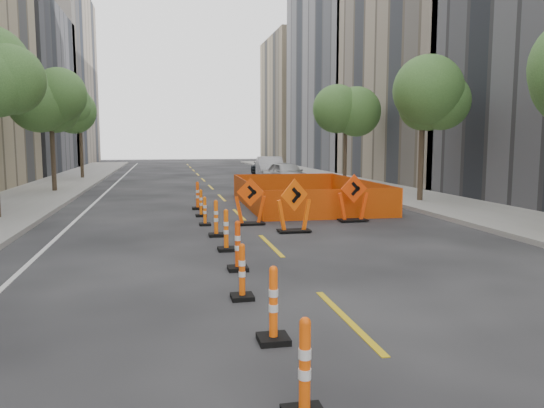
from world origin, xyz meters
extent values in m
plane|color=black|center=(0.00, 0.00, 0.00)|extent=(140.00, 140.00, 0.00)
cube|color=gray|center=(9.00, 12.00, 0.07)|extent=(4.00, 90.00, 0.15)
cube|color=gray|center=(-17.00, 55.60, 10.00)|extent=(12.00, 20.00, 20.00)
cube|color=gray|center=(17.00, 23.80, 7.00)|extent=(12.00, 16.00, 14.00)
cube|color=gray|center=(17.00, 40.20, 10.00)|extent=(12.00, 18.00, 20.00)
cube|color=tan|center=(17.00, 58.60, 8.00)|extent=(12.00, 14.00, 16.00)
cylinder|color=#382B1E|center=(-8.40, 20.00, 1.57)|extent=(0.24, 0.24, 3.15)
sphere|color=#355C27|center=(-8.40, 20.00, 4.55)|extent=(2.80, 2.80, 2.80)
cylinder|color=#382B1E|center=(-8.40, 30.00, 1.57)|extent=(0.24, 0.24, 3.15)
sphere|color=#355C27|center=(-8.40, 30.00, 4.55)|extent=(2.80, 2.80, 2.80)
cylinder|color=#382B1E|center=(8.40, 12.00, 1.57)|extent=(0.24, 0.24, 3.15)
sphere|color=#355C27|center=(8.40, 12.00, 4.55)|extent=(2.80, 2.80, 2.80)
cylinder|color=#382B1E|center=(8.40, 22.00, 1.57)|extent=(0.24, 0.24, 3.15)
sphere|color=#355C27|center=(8.40, 22.00, 4.55)|extent=(2.80, 2.80, 2.80)
imported|color=#AEAFB1|center=(4.71, 22.29, 0.74)|extent=(2.47, 4.58, 1.48)
imported|color=#ACABB1|center=(4.72, 27.52, 0.81)|extent=(2.18, 5.07, 1.62)
imported|color=black|center=(5.87, 35.06, 0.67)|extent=(3.41, 4.98, 1.34)
camera|label=1|loc=(-2.76, -9.60, 2.79)|focal=35.00mm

